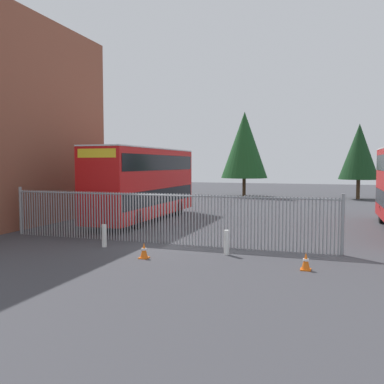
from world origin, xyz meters
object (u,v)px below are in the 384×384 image
(bollard_center_front, at_px, (226,242))
(traffic_cone_by_gate, at_px, (306,261))
(traffic_cone_mid_forecourt, at_px, (144,251))
(double_decker_bus_near_gate, at_px, (144,181))
(bollard_near_left, at_px, (104,236))

(bollard_center_front, distance_m, traffic_cone_by_gate, 3.34)
(traffic_cone_by_gate, bearing_deg, traffic_cone_mid_forecourt, -178.67)
(double_decker_bus_near_gate, relative_size, traffic_cone_by_gate, 18.32)
(bollard_near_left, relative_size, traffic_cone_mid_forecourt, 1.61)
(double_decker_bus_near_gate, bearing_deg, bollard_center_front, -47.69)
(double_decker_bus_near_gate, bearing_deg, traffic_cone_mid_forecourt, -64.98)
(traffic_cone_by_gate, xyz_separation_m, traffic_cone_mid_forecourt, (-5.75, -0.13, 0.00))
(bollard_center_front, bearing_deg, double_decker_bus_near_gate, 132.31)
(double_decker_bus_near_gate, relative_size, bollard_center_front, 11.38)
(traffic_cone_by_gate, height_order, traffic_cone_mid_forecourt, same)
(bollard_center_front, xyz_separation_m, traffic_cone_mid_forecourt, (-2.73, -1.56, -0.19))
(double_decker_bus_near_gate, xyz_separation_m, traffic_cone_mid_forecourt, (4.37, -9.37, -2.13))
(bollard_near_left, xyz_separation_m, traffic_cone_mid_forecourt, (2.47, -1.38, -0.19))
(double_decker_bus_near_gate, relative_size, bollard_near_left, 11.38)
(bollard_center_front, bearing_deg, traffic_cone_by_gate, -25.30)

